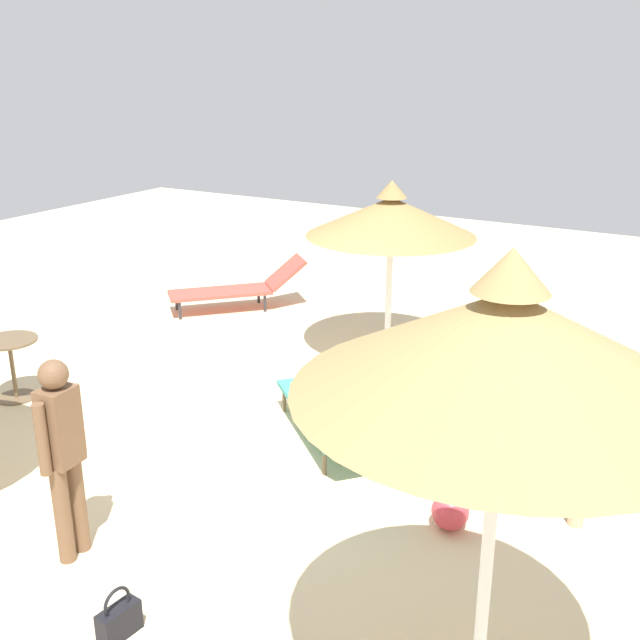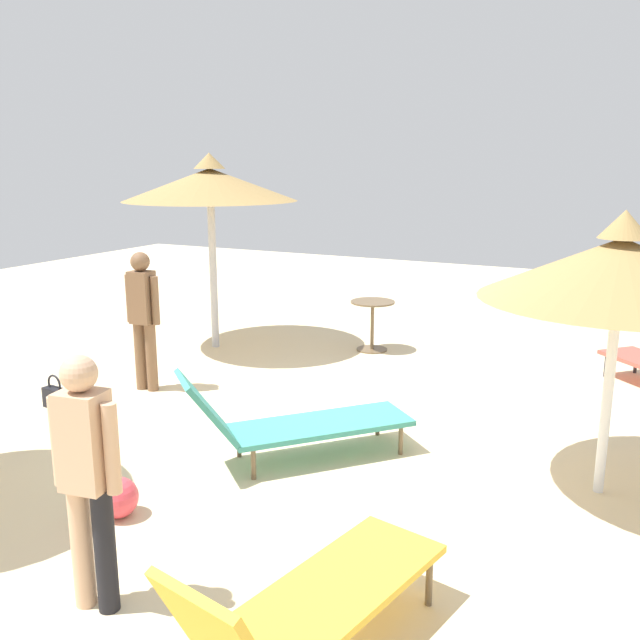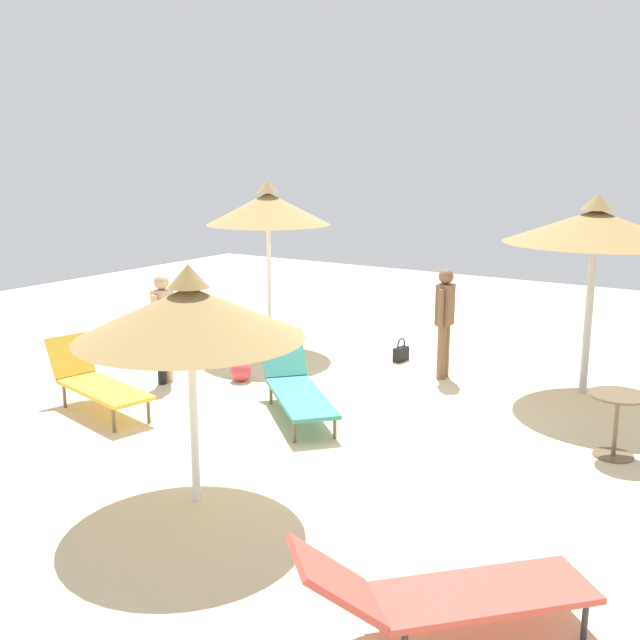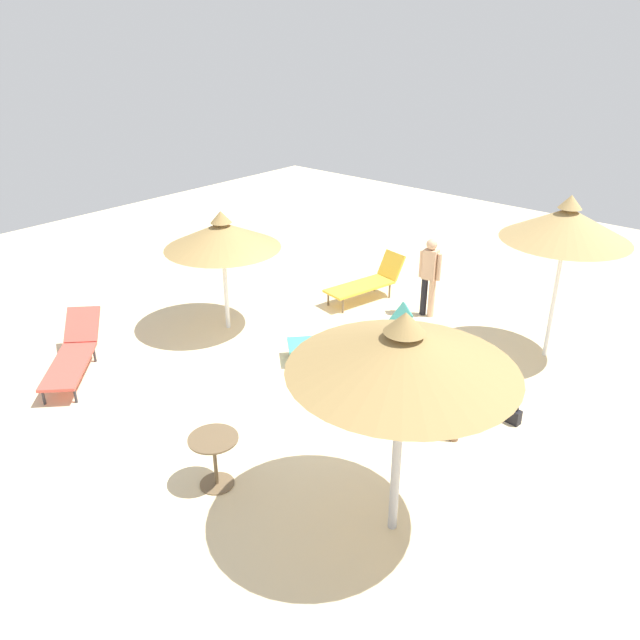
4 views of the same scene
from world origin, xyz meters
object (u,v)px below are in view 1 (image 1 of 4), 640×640
Objects in this scene: parasol_umbrella_far_right at (391,216)px; person_standing_back at (63,448)px; person_standing_center at (588,423)px; lounge_chair_edge at (598,410)px; side_table_round at (11,358)px; lounge_chair_far_left at (335,415)px; handbag at (119,620)px; parasol_umbrella_front at (506,344)px; lounge_chair_near_right at (240,287)px; beach_ball at (450,511)px.

person_standing_back is at bearing -93.86° from parasol_umbrella_far_right.
parasol_umbrella_far_right is at bearing 138.87° from person_standing_center.
lounge_chair_edge reaches higher than side_table_round.
lounge_chair_far_left is 5.08× the size of handbag.
parasol_umbrella_front is 3.31m from handbag.
person_standing_center is at bearing -29.26° from lounge_chair_near_right.
handbag is (3.47, -6.26, -0.24)m from lounge_chair_near_right.
person_standing_back reaches higher than lounge_chair_far_left.
parasol_umbrella_front is 4.00m from lounge_chair_far_left.
handbag reaches higher than beach_ball.
person_standing_center reaches higher than lounge_chair_edge.
lounge_chair_far_left is 1.18× the size of person_standing_back.
parasol_umbrella_far_right is 6.01× the size of handbag.
handbag is 4.42m from side_table_round.
person_standing_center is (3.01, -2.63, -0.96)m from parasol_umbrella_far_right.
person_standing_center is (2.38, -0.03, 0.53)m from lounge_chair_far_left.
person_standing_back is (-0.34, -5.11, -0.93)m from parasol_umbrella_far_right.
lounge_chair_far_left is at bearing -148.73° from lounge_chair_edge.
parasol_umbrella_far_right is (-2.95, 5.14, -0.55)m from parasol_umbrella_front.
person_standing_back reaches higher than lounge_chair_edge.
parasol_umbrella_far_right reaches higher than lounge_chair_edge.
lounge_chair_near_right is (-5.74, 1.89, -0.04)m from lounge_chair_edge.
handbag is at bearing -128.97° from person_standing_center.
person_standing_center is (5.87, -3.29, 0.55)m from lounge_chair_near_right.
parasol_umbrella_front reaches higher than parasol_umbrella_far_right.
handbag is at bearing -27.21° from person_standing_back.
parasol_umbrella_front reaches higher than person_standing_back.
lounge_chair_edge is 4.88× the size of handbag.
lounge_chair_near_right is 6.11× the size of beach_ball.
beach_ball is (-0.77, -2.06, -0.25)m from lounge_chair_edge.
handbag is at bearing -83.79° from parasol_umbrella_far_right.
lounge_chair_edge is at bearing 62.50° from handbag.
parasol_umbrella_front is 3.05m from beach_ball.
parasol_umbrella_far_right is 1.23× the size of lounge_chair_edge.
parasol_umbrella_far_right reaches higher than handbag.
parasol_umbrella_front is 1.75× the size of person_standing_back.
person_standing_center is at bearing 51.03° from handbag.
person_standing_back is 3.37m from side_table_round.
person_standing_back reaches higher than side_table_round.
parasol_umbrella_far_right reaches higher than lounge_chair_far_left.
lounge_chair_near_right is at bearing 137.00° from lounge_chair_far_left.
parasol_umbrella_front is 1.54× the size of lounge_chair_edge.
lounge_chair_edge is 6.43m from side_table_round.
beach_ball is at bearing -38.44° from lounge_chair_near_right.
parasol_umbrella_far_right is 5.89m from handbag.
lounge_chair_near_right reaches higher than side_table_round.
lounge_chair_edge is 4.94m from handbag.
person_standing_center is 6.25m from side_table_round.
parasol_umbrella_front is at bearing -47.61° from lounge_chair_far_left.
parasol_umbrella_far_right is at bearing -12.99° from lounge_chair_near_right.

